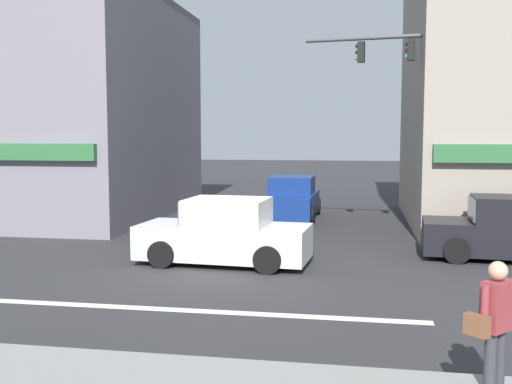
# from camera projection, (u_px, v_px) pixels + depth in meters

# --- Properties ---
(ground_plane) EXTENTS (120.00, 120.00, 0.00)m
(ground_plane) POSITION_uv_depth(u_px,v_px,m) (218.00, 267.00, 14.08)
(ground_plane) COLOR #2B2B2D
(lane_marking_stripe) EXTENTS (9.00, 0.24, 0.01)m
(lane_marking_stripe) POSITION_uv_depth(u_px,v_px,m) (172.00, 310.00, 10.65)
(lane_marking_stripe) COLOR silver
(lane_marking_stripe) RESTS_ON ground
(utility_pole_near_left) EXTENTS (1.40, 0.22, 7.62)m
(utility_pole_near_left) POSITION_uv_depth(u_px,v_px,m) (16.00, 108.00, 19.14)
(utility_pole_near_left) COLOR brown
(utility_pole_near_left) RESTS_ON ground
(utility_pole_far_right) EXTENTS (1.40, 0.22, 7.85)m
(utility_pole_far_right) POSITION_uv_depth(u_px,v_px,m) (503.00, 105.00, 19.29)
(utility_pole_far_right) COLOR brown
(utility_pole_far_right) RESTS_ON ground
(traffic_light_mast) EXTENTS (4.85, 0.81, 6.20)m
(traffic_light_mast) POSITION_uv_depth(u_px,v_px,m) (435.00, 98.00, 17.22)
(traffic_light_mast) COLOR #47474C
(traffic_light_mast) RESTS_ON ground
(sedan_parked_curbside) EXTENTS (4.21, 2.10, 1.58)m
(sedan_parked_curbside) POSITION_uv_depth(u_px,v_px,m) (225.00, 234.00, 14.44)
(sedan_parked_curbside) COLOR silver
(sedan_parked_curbside) RESTS_ON ground
(sedan_waiting_far) EXTENTS (4.21, 2.09, 1.58)m
(sedan_waiting_far) POSITION_uv_depth(u_px,v_px,m) (509.00, 231.00, 14.90)
(sedan_waiting_far) COLOR black
(sedan_waiting_far) RESTS_ON ground
(sedan_crossing_rightbound) EXTENTS (1.92, 4.12, 1.58)m
(sedan_crossing_rightbound) POSITION_uv_depth(u_px,v_px,m) (292.00, 199.00, 22.25)
(sedan_crossing_rightbound) COLOR navy
(sedan_crossing_rightbound) RESTS_ON ground
(pedestrian_foreground_with_bag) EXTENTS (0.60, 0.57, 1.67)m
(pedestrian_foreground_with_bag) POSITION_uv_depth(u_px,v_px,m) (495.00, 323.00, 6.85)
(pedestrian_foreground_with_bag) COLOR #333338
(pedestrian_foreground_with_bag) RESTS_ON ground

